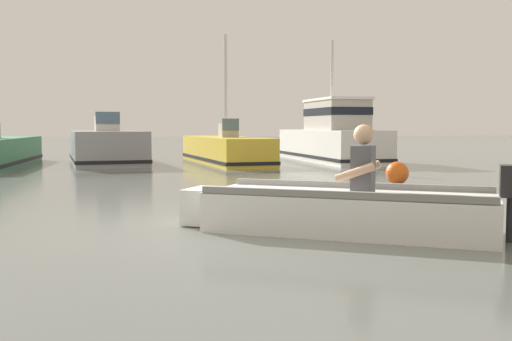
{
  "coord_description": "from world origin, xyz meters",
  "views": [
    {
      "loc": [
        -1.23,
        -6.72,
        1.17
      ],
      "look_at": [
        0.6,
        1.45,
        0.55
      ],
      "focal_mm": 42.13,
      "sensor_mm": 36.0,
      "label": 1
    }
  ],
  "objects_px": {
    "rowboat_with_person": "(343,210)",
    "mooring_buoy": "(397,173)",
    "moored_boat_white": "(331,138)",
    "moored_boat_grey": "(107,148)",
    "moored_boat_yellow": "(225,150)"
  },
  "relations": [
    {
      "from": "rowboat_with_person",
      "to": "mooring_buoy",
      "type": "xyz_separation_m",
      "value": [
        3.01,
        4.85,
        -0.02
      ]
    },
    {
      "from": "rowboat_with_person",
      "to": "moored_boat_white",
      "type": "relative_size",
      "value": 0.51
    },
    {
      "from": "moored_boat_grey",
      "to": "mooring_buoy",
      "type": "height_order",
      "value": "moored_boat_grey"
    },
    {
      "from": "mooring_buoy",
      "to": "moored_boat_grey",
      "type": "bearing_deg",
      "value": 125.52
    },
    {
      "from": "moored_boat_grey",
      "to": "mooring_buoy",
      "type": "xyz_separation_m",
      "value": [
        5.83,
        -8.17,
        -0.26
      ]
    },
    {
      "from": "moored_boat_yellow",
      "to": "moored_boat_white",
      "type": "distance_m",
      "value": 3.64
    },
    {
      "from": "moored_boat_yellow",
      "to": "mooring_buoy",
      "type": "xyz_separation_m",
      "value": [
        2.16,
        -7.86,
        -0.17
      ]
    },
    {
      "from": "rowboat_with_person",
      "to": "moored_boat_white",
      "type": "bearing_deg",
      "value": 70.74
    },
    {
      "from": "moored_boat_grey",
      "to": "moored_boat_white",
      "type": "height_order",
      "value": "moored_boat_white"
    },
    {
      "from": "rowboat_with_person",
      "to": "mooring_buoy",
      "type": "distance_m",
      "value": 5.71
    },
    {
      "from": "rowboat_with_person",
      "to": "mooring_buoy",
      "type": "relative_size",
      "value": 7.35
    },
    {
      "from": "rowboat_with_person",
      "to": "moored_boat_yellow",
      "type": "height_order",
      "value": "moored_boat_yellow"
    },
    {
      "from": "moored_boat_white",
      "to": "rowboat_with_person",
      "type": "bearing_deg",
      "value": -109.26
    },
    {
      "from": "moored_boat_yellow",
      "to": "mooring_buoy",
      "type": "bearing_deg",
      "value": -74.67
    },
    {
      "from": "mooring_buoy",
      "to": "moored_boat_yellow",
      "type": "bearing_deg",
      "value": 105.33
    }
  ]
}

